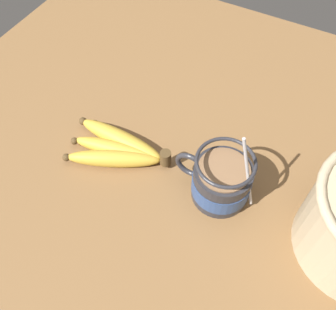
{
  "coord_description": "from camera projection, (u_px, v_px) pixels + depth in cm",
  "views": [
    {
      "loc": [
        -13.68,
        28.73,
        59.94
      ],
      "look_at": [
        3.45,
        -3.52,
        8.15
      ],
      "focal_mm": 40.0,
      "sensor_mm": 36.0,
      "label": 1
    }
  ],
  "objects": [
    {
      "name": "table",
      "position": [
        176.0,
        197.0,
        0.66
      ],
      "size": [
        111.65,
        111.65,
        3.8
      ],
      "color": "brown",
      "rests_on": "ground"
    },
    {
      "name": "coffee_mug",
      "position": [
        221.0,
        181.0,
        0.61
      ],
      "size": [
        14.21,
        9.7,
        16.49
      ],
      "color": "#28282D",
      "rests_on": "table"
    },
    {
      "name": "banana_bunch",
      "position": [
        117.0,
        149.0,
        0.68
      ],
      "size": [
        19.95,
        11.34,
        4.04
      ],
      "color": "#4C381E",
      "rests_on": "table"
    }
  ]
}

